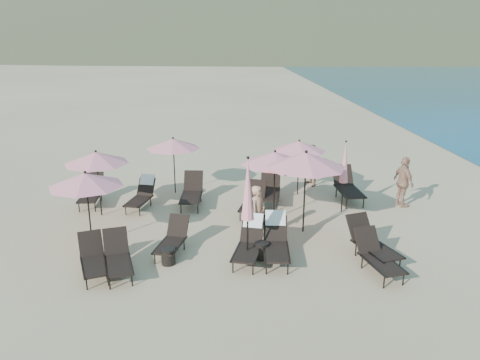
{
  "coord_description": "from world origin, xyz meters",
  "views": [
    {
      "loc": [
        -1.32,
        -10.61,
        5.53
      ],
      "look_at": [
        -0.66,
        3.5,
        1.1
      ],
      "focal_mm": 35.0,
      "sensor_mm": 36.0,
      "label": 1
    }
  ],
  "objects_px": {
    "lounger_1": "(118,257)",
    "side_table_1": "(262,251)",
    "beachgoer_a": "(258,213)",
    "lounger_0": "(93,258)",
    "umbrella_open_1": "(275,158)",
    "beachgoer_b": "(311,166)",
    "umbrella_open_3": "(173,144)",
    "lounger_8": "(192,192)",
    "lounger_12": "(173,239)",
    "side_table_0": "(168,256)",
    "beachgoer_c": "(404,182)",
    "lounger_5": "(377,256)",
    "lounger_11": "(347,186)",
    "umbrella_open_5": "(96,158)",
    "lounger_7": "(142,194)",
    "umbrella_open_4": "(299,146)",
    "lounger_3": "(276,240)",
    "umbrella_closed_1": "(345,163)",
    "lounger_6": "(92,192)",
    "lounger_2": "(249,241)",
    "lounger_9": "(253,200)",
    "umbrella_open_0": "(86,180)",
    "umbrella_closed_0": "(248,190)",
    "umbrella_open_2": "(306,160)",
    "lounger_4": "(371,242)",
    "lounger_10": "(270,188)"
  },
  "relations": [
    {
      "from": "lounger_1",
      "to": "umbrella_open_1",
      "type": "bearing_deg",
      "value": 22.61
    },
    {
      "from": "lounger_0",
      "to": "beachgoer_b",
      "type": "bearing_deg",
      "value": 25.76
    },
    {
      "from": "side_table_0",
      "to": "lounger_11",
      "type": "bearing_deg",
      "value": 38.21
    },
    {
      "from": "lounger_9",
      "to": "lounger_12",
      "type": "xyz_separation_m",
      "value": [
        -2.32,
        -2.76,
        -0.04
      ]
    },
    {
      "from": "lounger_2",
      "to": "lounger_9",
      "type": "xyz_separation_m",
      "value": [
        0.33,
        3.18,
        -0.05
      ]
    },
    {
      "from": "beachgoer_b",
      "to": "umbrella_open_3",
      "type": "bearing_deg",
      "value": -99.1
    },
    {
      "from": "lounger_0",
      "to": "umbrella_open_5",
      "type": "relative_size",
      "value": 0.76
    },
    {
      "from": "umbrella_open_3",
      "to": "beachgoer_b",
      "type": "distance_m",
      "value": 5.22
    },
    {
      "from": "umbrella_open_4",
      "to": "beachgoer_c",
      "type": "height_order",
      "value": "umbrella_open_4"
    },
    {
      "from": "lounger_12",
      "to": "umbrella_open_0",
      "type": "distance_m",
      "value": 2.76
    },
    {
      "from": "side_table_0",
      "to": "beachgoer_c",
      "type": "height_order",
      "value": "beachgoer_c"
    },
    {
      "from": "lounger_3",
      "to": "umbrella_open_2",
      "type": "height_order",
      "value": "umbrella_open_2"
    },
    {
      "from": "umbrella_closed_1",
      "to": "side_table_1",
      "type": "relative_size",
      "value": 5.49
    },
    {
      "from": "lounger_8",
      "to": "umbrella_closed_0",
      "type": "bearing_deg",
      "value": -66.05
    },
    {
      "from": "lounger_3",
      "to": "side_table_1",
      "type": "distance_m",
      "value": 0.47
    },
    {
      "from": "lounger_1",
      "to": "side_table_1",
      "type": "distance_m",
      "value": 3.58
    },
    {
      "from": "lounger_10",
      "to": "umbrella_open_2",
      "type": "distance_m",
      "value": 3.15
    },
    {
      "from": "lounger_7",
      "to": "beachgoer_a",
      "type": "distance_m",
      "value": 4.52
    },
    {
      "from": "lounger_5",
      "to": "umbrella_open_0",
      "type": "xyz_separation_m",
      "value": [
        -7.28,
        1.87,
        1.44
      ]
    },
    {
      "from": "lounger_8",
      "to": "umbrella_open_4",
      "type": "relative_size",
      "value": 0.88
    },
    {
      "from": "umbrella_open_5",
      "to": "beachgoer_c",
      "type": "relative_size",
      "value": 1.26
    },
    {
      "from": "lounger_3",
      "to": "lounger_6",
      "type": "height_order",
      "value": "lounger_3"
    },
    {
      "from": "lounger_0",
      "to": "beachgoer_a",
      "type": "xyz_separation_m",
      "value": [
        4.09,
        1.86,
        0.37
      ]
    },
    {
      "from": "lounger_3",
      "to": "umbrella_open_3",
      "type": "bearing_deg",
      "value": 124.24
    },
    {
      "from": "umbrella_open_3",
      "to": "lounger_3",
      "type": "bearing_deg",
      "value": -60.33
    },
    {
      "from": "lounger_11",
      "to": "umbrella_closed_0",
      "type": "xyz_separation_m",
      "value": [
        -3.74,
        -4.54,
        1.44
      ]
    },
    {
      "from": "beachgoer_a",
      "to": "lounger_0",
      "type": "bearing_deg",
      "value": 150.03
    },
    {
      "from": "lounger_2",
      "to": "lounger_11",
      "type": "bearing_deg",
      "value": 63.79
    },
    {
      "from": "lounger_4",
      "to": "umbrella_open_2",
      "type": "height_order",
      "value": "umbrella_open_2"
    },
    {
      "from": "lounger_3",
      "to": "lounger_12",
      "type": "height_order",
      "value": "lounger_3"
    },
    {
      "from": "umbrella_open_2",
      "to": "umbrella_open_0",
      "type": "bearing_deg",
      "value": -174.01
    },
    {
      "from": "lounger_2",
      "to": "umbrella_closed_1",
      "type": "distance_m",
      "value": 4.63
    },
    {
      "from": "lounger_4",
      "to": "umbrella_closed_1",
      "type": "distance_m",
      "value": 3.48
    },
    {
      "from": "beachgoer_a",
      "to": "lounger_7",
      "type": "bearing_deg",
      "value": 89.19
    },
    {
      "from": "side_table_0",
      "to": "beachgoer_a",
      "type": "relative_size",
      "value": 0.27
    },
    {
      "from": "umbrella_closed_1",
      "to": "lounger_6",
      "type": "bearing_deg",
      "value": 172.01
    },
    {
      "from": "lounger_5",
      "to": "umbrella_open_1",
      "type": "bearing_deg",
      "value": 108.6
    },
    {
      "from": "lounger_3",
      "to": "lounger_6",
      "type": "bearing_deg",
      "value": 147.86
    },
    {
      "from": "umbrella_open_5",
      "to": "umbrella_open_1",
      "type": "bearing_deg",
      "value": -6.36
    },
    {
      "from": "umbrella_closed_0",
      "to": "beachgoer_c",
      "type": "distance_m",
      "value": 6.7
    },
    {
      "from": "lounger_5",
      "to": "beachgoer_b",
      "type": "height_order",
      "value": "beachgoer_b"
    },
    {
      "from": "umbrella_open_3",
      "to": "beachgoer_a",
      "type": "relative_size",
      "value": 1.33
    },
    {
      "from": "lounger_8",
      "to": "lounger_12",
      "type": "xyz_separation_m",
      "value": [
        -0.32,
        -3.61,
        -0.07
      ]
    },
    {
      "from": "lounger_5",
      "to": "lounger_8",
      "type": "relative_size",
      "value": 0.95
    },
    {
      "from": "lounger_9",
      "to": "umbrella_open_3",
      "type": "xyz_separation_m",
      "value": [
        -2.68,
        2.14,
        1.39
      ]
    },
    {
      "from": "umbrella_open_4",
      "to": "umbrella_open_3",
      "type": "bearing_deg",
      "value": 174.87
    },
    {
      "from": "lounger_5",
      "to": "side_table_1",
      "type": "height_order",
      "value": "lounger_5"
    },
    {
      "from": "lounger_6",
      "to": "umbrella_closed_1",
      "type": "relative_size",
      "value": 0.69
    },
    {
      "from": "beachgoer_c",
      "to": "lounger_3",
      "type": "bearing_deg",
      "value": 114.29
    },
    {
      "from": "umbrella_open_5",
      "to": "beachgoer_a",
      "type": "relative_size",
      "value": 1.38
    }
  ]
}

